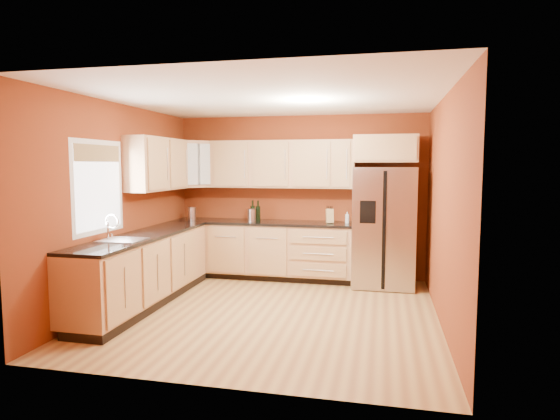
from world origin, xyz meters
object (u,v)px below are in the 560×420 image
canister_left (192,213)px  refrigerator (384,227)px  wine_bottle_a (258,211)px  knife_block (330,216)px  soap_dispenser (347,218)px

canister_left → refrigerator: bearing=-0.5°
canister_left → wine_bottle_a: size_ratio=0.62×
refrigerator → canister_left: bearing=179.5°
knife_block → wine_bottle_a: bearing=163.5°
refrigerator → wine_bottle_a: 1.97m
knife_block → soap_dispenser: (0.26, 0.04, -0.02)m
canister_left → knife_block: 2.26m
refrigerator → soap_dispenser: 0.57m
knife_block → soap_dispenser: 0.27m
canister_left → knife_block: knife_block is taller
wine_bottle_a → canister_left: bearing=-177.8°
canister_left → soap_dispenser: 2.52m
refrigerator → canister_left: size_ratio=8.75×
refrigerator → canister_left: (-3.07, 0.03, 0.13)m
refrigerator → knife_block: 0.83m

